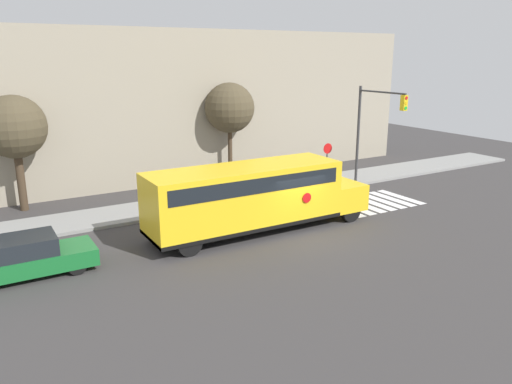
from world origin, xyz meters
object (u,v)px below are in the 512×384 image
(parked_car, at_px, (24,257))
(traffic_light, at_px, (372,122))
(stop_sign, at_px, (327,159))
(tree_far_sidewalk, at_px, (230,108))
(tree_near_sidewalk, at_px, (14,128))
(school_bus, at_px, (252,194))

(parked_car, relative_size, traffic_light, 0.79)
(stop_sign, height_order, tree_far_sidewalk, tree_far_sidewalk)
(tree_near_sidewalk, xyz_separation_m, tree_far_sidewalk, (11.85, 0.29, 0.29))
(tree_near_sidewalk, distance_m, tree_far_sidewalk, 11.86)
(traffic_light, xyz_separation_m, tree_far_sidewalk, (-5.97, 5.93, 0.58))
(parked_car, bearing_deg, tree_far_sidewalk, 34.54)
(stop_sign, height_order, traffic_light, traffic_light)
(stop_sign, distance_m, tree_near_sidewalk, 16.68)
(traffic_light, bearing_deg, tree_far_sidewalk, 135.19)
(stop_sign, distance_m, tree_far_sidewalk, 6.58)
(tree_near_sidewalk, height_order, tree_far_sidewalk, tree_far_sidewalk)
(school_bus, height_order, tree_far_sidewalk, tree_far_sidewalk)
(traffic_light, distance_m, tree_near_sidewalk, 18.69)
(traffic_light, bearing_deg, parked_car, -171.31)
(parked_car, height_order, tree_near_sidewalk, tree_near_sidewalk)
(parked_car, height_order, traffic_light, traffic_light)
(school_bus, relative_size, traffic_light, 1.76)
(school_bus, relative_size, parked_car, 2.23)
(school_bus, relative_size, tree_near_sidewalk, 1.79)
(school_bus, distance_m, stop_sign, 9.03)
(tree_near_sidewalk, bearing_deg, tree_far_sidewalk, 1.39)
(tree_far_sidewalk, bearing_deg, parked_car, -145.46)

